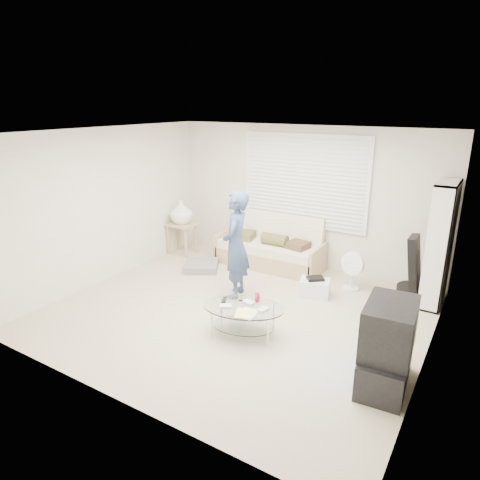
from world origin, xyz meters
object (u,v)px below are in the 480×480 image
Objects in this scene: bookshelf at (439,244)px; tv_unit at (387,346)px; futon_sofa at (270,249)px; coffee_table at (244,312)px.

bookshelf is 1.93× the size of tv_unit.
bookshelf reaches higher than futon_sofa.
futon_sofa is 2.83m from bookshelf.
tv_unit is at bearing -3.54° from coffee_table.
tv_unit reaches higher than futon_sofa.
futon_sofa is at bearing 137.04° from tv_unit.
futon_sofa is at bearing 178.18° from bookshelf.
bookshelf is 1.53× the size of coffee_table.
futon_sofa is 1.06× the size of bookshelf.
bookshelf reaches higher than coffee_table.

